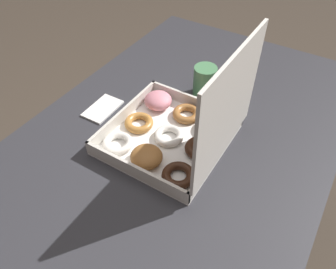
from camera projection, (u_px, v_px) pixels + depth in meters
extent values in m
plane|color=#42382D|center=(176.00, 253.00, 1.47)|extent=(8.00, 8.00, 0.00)
cube|color=#2D2D33|center=(180.00, 137.00, 0.95)|extent=(1.27, 0.82, 0.03)
cylinder|color=#2D2D33|center=(174.00, 94.00, 1.71)|extent=(0.06, 0.06, 0.73)
cylinder|color=#2D2D33|center=(317.00, 148.00, 1.43)|extent=(0.06, 0.06, 0.73)
cube|color=white|center=(168.00, 139.00, 0.92)|extent=(0.32, 0.31, 0.01)
cube|color=beige|center=(124.00, 114.00, 0.96)|extent=(0.32, 0.01, 0.04)
cube|color=beige|center=(218.00, 154.00, 0.85)|extent=(0.32, 0.01, 0.04)
cube|color=beige|center=(195.00, 102.00, 1.00)|extent=(0.01, 0.31, 0.04)
cube|color=beige|center=(135.00, 171.00, 0.81)|extent=(0.01, 0.31, 0.04)
cube|color=beige|center=(229.00, 107.00, 0.73)|extent=(0.32, 0.01, 0.28)
ellipsoid|color=pink|center=(158.00, 100.00, 1.00)|extent=(0.08, 0.08, 0.05)
torus|color=#B77A38|center=(139.00, 123.00, 0.94)|extent=(0.08, 0.08, 0.02)
torus|color=white|center=(118.00, 143.00, 0.89)|extent=(0.08, 0.08, 0.02)
torus|color=#9E6633|center=(187.00, 114.00, 0.97)|extent=(0.08, 0.08, 0.02)
torus|color=white|center=(169.00, 136.00, 0.91)|extent=(0.08, 0.08, 0.02)
ellipsoid|color=#9E6633|center=(146.00, 157.00, 0.84)|extent=(0.08, 0.08, 0.04)
ellipsoid|color=#381E11|center=(215.00, 123.00, 0.93)|extent=(0.08, 0.08, 0.04)
torus|color=#381E11|center=(200.00, 148.00, 0.87)|extent=(0.08, 0.08, 0.02)
torus|color=#381E11|center=(178.00, 175.00, 0.81)|extent=(0.08, 0.08, 0.02)
cylinder|color=#4C8456|center=(205.00, 81.00, 1.03)|extent=(0.07, 0.07, 0.10)
cylinder|color=black|center=(206.00, 69.00, 1.00)|extent=(0.06, 0.06, 0.01)
cube|color=white|center=(103.00, 109.00, 1.01)|extent=(0.12, 0.08, 0.01)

